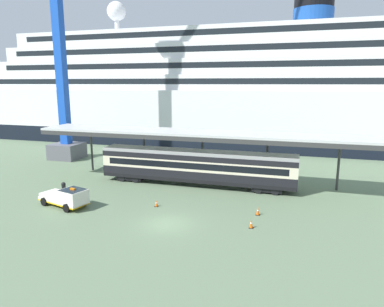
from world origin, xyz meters
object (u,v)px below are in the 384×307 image
at_px(cruise_ship, 301,92).
at_px(quay_bollard, 64,186).
at_px(traffic_cone_near, 156,203).
at_px(train_carriage, 196,166).
at_px(traffic_cone_far, 251,224).
at_px(service_truck, 67,197).
at_px(traffic_cone_mid, 258,211).
at_px(dockside_crane, 63,33).

distance_m(cruise_ship, quay_bollard, 48.09).
xyz_separation_m(cruise_ship, traffic_cone_near, (-13.04, -41.80, -9.77)).
relative_size(train_carriage, traffic_cone_far, 30.50).
height_order(train_carriage, service_truck, train_carriage).
bearing_deg(train_carriage, quay_bollard, -155.43).
xyz_separation_m(traffic_cone_far, quay_bollard, (-21.31, 4.28, 0.15)).
bearing_deg(train_carriage, traffic_cone_mid, -42.98).
height_order(cruise_ship, train_carriage, cruise_ship).
relative_size(train_carriage, traffic_cone_near, 35.74).
relative_size(cruise_ship, quay_bollard, 145.32).
xyz_separation_m(service_truck, traffic_cone_near, (8.20, 2.56, -0.68)).
relative_size(cruise_ship, traffic_cone_far, 187.46).
xyz_separation_m(train_carriage, dockside_crane, (-22.85, 8.32, 16.70)).
height_order(cruise_ship, traffic_cone_far, cruise_ship).
relative_size(traffic_cone_near, quay_bollard, 0.66).
distance_m(service_truck, dockside_crane, 29.13).
xyz_separation_m(service_truck, traffic_cone_mid, (17.85, 3.14, -0.61)).
relative_size(cruise_ship, dockside_crane, 2.37).
relative_size(cruise_ship, traffic_cone_mid, 179.40).
bearing_deg(traffic_cone_near, dockside_crane, 142.37).
height_order(train_carriage, traffic_cone_mid, train_carriage).
height_order(traffic_cone_near, quay_bollard, quay_bollard).
relative_size(traffic_cone_far, quay_bollard, 0.78).
distance_m(train_carriage, traffic_cone_far, 13.18).
bearing_deg(dockside_crane, train_carriage, -20.00).
relative_size(service_truck, traffic_cone_far, 7.46).
bearing_deg(service_truck, traffic_cone_far, 0.24).
bearing_deg(cruise_ship, traffic_cone_mid, -94.71).
bearing_deg(traffic_cone_far, quay_bollard, 168.64).
distance_m(train_carriage, quay_bollard, 15.02).
bearing_deg(dockside_crane, traffic_cone_near, -37.63).
distance_m(cruise_ship, traffic_cone_far, 45.48).
height_order(traffic_cone_near, traffic_cone_far, traffic_cone_far).
distance_m(traffic_cone_near, traffic_cone_mid, 9.66).
relative_size(service_truck, quay_bollard, 5.78).
distance_m(cruise_ship, traffic_cone_near, 44.86).
bearing_deg(cruise_ship, traffic_cone_near, -107.33).
height_order(service_truck, traffic_cone_mid, service_truck).
relative_size(traffic_cone_near, traffic_cone_mid, 0.82).
height_order(traffic_cone_near, dockside_crane, dockside_crane).
xyz_separation_m(train_carriage, traffic_cone_far, (7.75, -10.48, -1.94)).
relative_size(traffic_cone_near, dockside_crane, 0.01).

